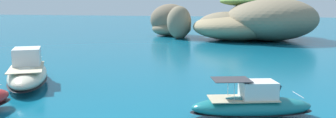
% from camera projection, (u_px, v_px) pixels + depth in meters
% --- Properties ---
extents(islet_large, '(29.80, 26.59, 8.98)m').
position_uv_depth(islet_large, '(256.00, 21.00, 71.25)').
color(islet_large, '#84755B').
rests_on(islet_large, ground).
extents(islet_small, '(13.16, 15.43, 7.29)m').
position_uv_depth(islet_small, '(173.00, 23.00, 78.65)').
color(islet_small, '#84755B').
rests_on(islet_small, ground).
extents(motorboat_teal, '(8.18, 4.81, 2.46)m').
position_uv_depth(motorboat_teal, '(252.00, 105.00, 21.91)').
color(motorboat_teal, '#19727A').
rests_on(motorboat_teal, ground).
extents(motorboat_cream, '(8.69, 10.91, 3.21)m').
position_uv_depth(motorboat_cream, '(28.00, 72.00, 31.00)').
color(motorboat_cream, beige).
rests_on(motorboat_cream, ground).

